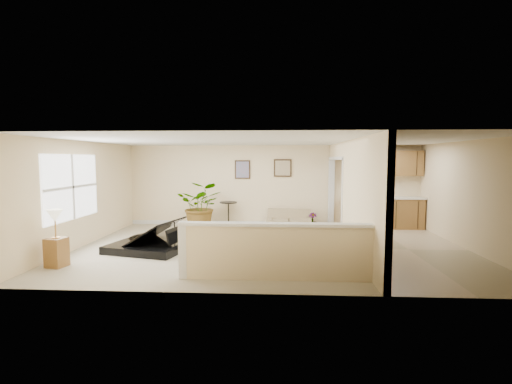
# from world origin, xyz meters

# --- Properties ---
(floor) EXTENTS (9.00, 9.00, 0.00)m
(floor) POSITION_xyz_m (0.00, 0.00, 0.00)
(floor) COLOR tan
(floor) RESTS_ON ground
(back_wall) EXTENTS (9.00, 0.04, 2.50)m
(back_wall) POSITION_xyz_m (0.00, 3.00, 1.25)
(back_wall) COLOR beige
(back_wall) RESTS_ON floor
(front_wall) EXTENTS (9.00, 0.04, 2.50)m
(front_wall) POSITION_xyz_m (0.00, -3.00, 1.25)
(front_wall) COLOR beige
(front_wall) RESTS_ON floor
(left_wall) EXTENTS (0.04, 6.00, 2.50)m
(left_wall) POSITION_xyz_m (-4.50, 0.00, 1.25)
(left_wall) COLOR beige
(left_wall) RESTS_ON floor
(right_wall) EXTENTS (0.04, 6.00, 2.50)m
(right_wall) POSITION_xyz_m (4.50, 0.00, 1.25)
(right_wall) COLOR beige
(right_wall) RESTS_ON floor
(ceiling) EXTENTS (9.00, 6.00, 0.04)m
(ceiling) POSITION_xyz_m (0.00, 0.00, 2.50)
(ceiling) COLOR silver
(ceiling) RESTS_ON back_wall
(kitchen_vinyl) EXTENTS (2.70, 6.00, 0.01)m
(kitchen_vinyl) POSITION_xyz_m (3.15, 0.00, 0.00)
(kitchen_vinyl) COLOR tan
(kitchen_vinyl) RESTS_ON floor
(interior_partition) EXTENTS (0.18, 5.99, 2.50)m
(interior_partition) POSITION_xyz_m (1.80, 0.25, 1.22)
(interior_partition) COLOR beige
(interior_partition) RESTS_ON floor
(pony_half_wall) EXTENTS (3.42, 0.22, 1.00)m
(pony_half_wall) POSITION_xyz_m (0.08, -2.30, 0.52)
(pony_half_wall) COLOR beige
(pony_half_wall) RESTS_ON floor
(left_window) EXTENTS (0.05, 2.15, 1.45)m
(left_window) POSITION_xyz_m (-4.49, -0.50, 1.45)
(left_window) COLOR white
(left_window) RESTS_ON left_wall
(wall_art_left) EXTENTS (0.48, 0.04, 0.58)m
(wall_art_left) POSITION_xyz_m (-0.95, 2.97, 1.75)
(wall_art_left) COLOR #342413
(wall_art_left) RESTS_ON back_wall
(wall_mirror) EXTENTS (0.55, 0.04, 0.55)m
(wall_mirror) POSITION_xyz_m (0.30, 2.97, 1.80)
(wall_mirror) COLOR #342413
(wall_mirror) RESTS_ON back_wall
(kitchen_cabinets) EXTENTS (2.36, 0.65, 2.33)m
(kitchen_cabinets) POSITION_xyz_m (3.19, 2.73, 0.87)
(kitchen_cabinets) COLOR olive
(kitchen_cabinets) RESTS_ON floor
(piano) EXTENTS (2.21, 2.22, 1.57)m
(piano) POSITION_xyz_m (-2.81, -0.20, 0.65)
(piano) COLOR black
(piano) RESTS_ON floor
(piano_bench) EXTENTS (0.64, 0.81, 0.48)m
(piano_bench) POSITION_xyz_m (-1.63, -0.09, 0.24)
(piano_bench) COLOR black
(piano_bench) RESTS_ON floor
(loveseat) EXTENTS (1.33, 0.79, 0.75)m
(loveseat) POSITION_xyz_m (0.49, 2.44, 0.28)
(loveseat) COLOR tan
(loveseat) RESTS_ON floor
(accent_table) EXTENTS (0.53, 0.53, 0.77)m
(accent_table) POSITION_xyz_m (-1.36, 2.65, 0.49)
(accent_table) COLOR black
(accent_table) RESTS_ON floor
(palm_plant) EXTENTS (1.35, 1.19, 1.42)m
(palm_plant) POSITION_xyz_m (-2.09, 2.15, 0.70)
(palm_plant) COLOR black
(palm_plant) RESTS_ON floor
(small_plant) EXTENTS (0.29, 0.29, 0.47)m
(small_plant) POSITION_xyz_m (1.19, 2.54, 0.20)
(small_plant) COLOR black
(small_plant) RESTS_ON floor
(lamp_stand) EXTENTS (0.38, 0.38, 1.12)m
(lamp_stand) POSITION_xyz_m (-4.12, -1.76, 0.47)
(lamp_stand) COLOR olive
(lamp_stand) RESTS_ON floor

